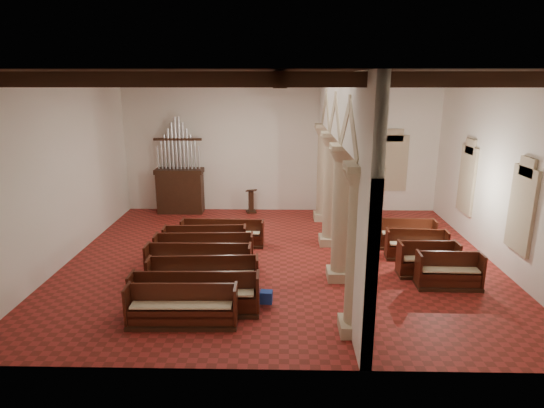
{
  "coord_description": "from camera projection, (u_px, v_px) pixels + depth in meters",
  "views": [
    {
      "loc": [
        0.03,
        -14.18,
        5.83
      ],
      "look_at": [
        -0.28,
        0.5,
        1.78
      ],
      "focal_mm": 30.0,
      "sensor_mm": 36.0,
      "label": 1
    }
  ],
  "objects": [
    {
      "name": "window_right_a",
      "position": [
        523.0,
        210.0,
        13.04
      ],
      "size": [
        0.03,
        1.0,
        2.2
      ],
      "primitive_type": "cube",
      "color": "#306D55",
      "rests_on": "wall_right"
    },
    {
      "name": "hymnal_box_c",
      "position": [
        248.0,
        261.0,
        14.46
      ],
      "size": [
        0.36,
        0.33,
        0.29
      ],
      "primitive_type": "cube",
      "rotation": [
        0.0,
        0.0,
        0.41
      ],
      "color": "navy",
      "rests_on": "floor"
    },
    {
      "name": "aisle_pew_2",
      "position": [
        416.0,
        249.0,
        15.19
      ],
      "size": [
        2.03,
        0.79,
        0.99
      ],
      "rotation": [
        0.0,
        0.0,
        -0.07
      ],
      "color": "#321B10",
      "rests_on": "floor"
    },
    {
      "name": "pipe_organ",
      "position": [
        180.0,
        183.0,
        20.24
      ],
      "size": [
        2.1,
        0.85,
        4.4
      ],
      "color": "#321B10",
      "rests_on": "floor"
    },
    {
      "name": "aisle_pew_0",
      "position": [
        449.0,
        276.0,
        13.08
      ],
      "size": [
        1.85,
        0.74,
        1.04
      ],
      "rotation": [
        0.0,
        0.0,
        -0.02
      ],
      "color": "#321B10",
      "rests_on": "floor"
    },
    {
      "name": "floor",
      "position": [
        280.0,
        259.0,
        15.21
      ],
      "size": [
        14.0,
        14.0,
        0.0
      ],
      "primitive_type": "plane",
      "color": "maroon",
      "rests_on": "ground"
    },
    {
      "name": "wall_back",
      "position": [
        281.0,
        145.0,
        20.2
      ],
      "size": [
        14.0,
        0.02,
        6.0
      ],
      "primitive_type": "cube",
      "color": "white",
      "rests_on": "floor"
    },
    {
      "name": "aisle_pew_3",
      "position": [
        406.0,
        238.0,
        16.17
      ],
      "size": [
        2.01,
        0.78,
        1.04
      ],
      "rotation": [
        0.0,
        0.0,
        -0.04
      ],
      "color": "#321B10",
      "rests_on": "floor"
    },
    {
      "name": "window_right_b",
      "position": [
        468.0,
        180.0,
        16.89
      ],
      "size": [
        0.03,
        1.0,
        2.2
      ],
      "primitive_type": "cube",
      "color": "#306D55",
      "rests_on": "wall_right"
    },
    {
      "name": "processional_banner",
      "position": [
        368.0,
        199.0,
        19.65
      ],
      "size": [
        0.55,
        0.7,
        2.39
      ],
      "rotation": [
        0.0,
        0.0,
        -0.13
      ],
      "color": "#321B10",
      "rests_on": "floor"
    },
    {
      "name": "wall_left",
      "position": [
        63.0,
        170.0,
        14.56
      ],
      "size": [
        0.02,
        12.0,
        6.0
      ],
      "primitive_type": "cube",
      "color": "white",
      "rests_on": "floor"
    },
    {
      "name": "wall_right",
      "position": [
        503.0,
        172.0,
        14.27
      ],
      "size": [
        0.02,
        12.0,
        6.0
      ],
      "primitive_type": "cube",
      "color": "white",
      "rests_on": "floor"
    },
    {
      "name": "hymnal_box_b",
      "position": [
        266.0,
        297.0,
        12.01
      ],
      "size": [
        0.35,
        0.29,
        0.32
      ],
      "primitive_type": "cube",
      "rotation": [
        0.0,
        0.0,
        -0.08
      ],
      "color": "navy",
      "rests_on": "floor"
    },
    {
      "name": "nave_pew_6",
      "position": [
        223.0,
        237.0,
        16.4
      ],
      "size": [
        2.99,
        0.74,
        0.95
      ],
      "rotation": [
        0.0,
        0.0,
        -0.03
      ],
      "color": "#321B10",
      "rests_on": "floor"
    },
    {
      "name": "ceiling_beams",
      "position": [
        281.0,
        79.0,
        13.67
      ],
      "size": [
        13.8,
        11.8,
        0.3
      ],
      "primitive_type": null,
      "color": "#321B10",
      "rests_on": "wall_back"
    },
    {
      "name": "nave_pew_0",
      "position": [
        182.0,
        312.0,
        11.07
      ],
      "size": [
        2.7,
        0.74,
        1.03
      ],
      "rotation": [
        0.0,
        0.0,
        0.02
      ],
      "color": "#321B10",
      "rests_on": "floor"
    },
    {
      "name": "arcade",
      "position": [
        338.0,
        154.0,
        14.23
      ],
      "size": [
        0.9,
        11.9,
        6.0
      ],
      "color": "tan",
      "rests_on": "floor"
    },
    {
      "name": "nave_pew_4",
      "position": [
        204.0,
        256.0,
        14.59
      ],
      "size": [
        3.16,
        0.84,
        1.07
      ],
      "rotation": [
        0.0,
        0.0,
        0.04
      ],
      "color": "#321B10",
      "rests_on": "floor"
    },
    {
      "name": "nave_pew_2",
      "position": [
        204.0,
        281.0,
        12.8
      ],
      "size": [
        3.13,
        0.88,
        1.03
      ],
      "rotation": [
        0.0,
        0.0,
        0.06
      ],
      "color": "#321B10",
      "rests_on": "floor"
    },
    {
      "name": "lectern",
      "position": [
        251.0,
        203.0,
        20.41
      ],
      "size": [
        0.54,
        0.56,
        1.13
      ],
      "rotation": [
        0.0,
        0.0,
        0.29
      ],
      "color": "#311B0F",
      "rests_on": "floor"
    },
    {
      "name": "window_back",
      "position": [
        393.0,
        163.0,
        20.29
      ],
      "size": [
        1.0,
        0.03,
        2.2
      ],
      "primitive_type": "cube",
      "color": "#306D55",
      "rests_on": "wall_back"
    },
    {
      "name": "nave_pew_5",
      "position": [
        205.0,
        246.0,
        15.45
      ],
      "size": [
        2.82,
        0.86,
        1.03
      ],
      "rotation": [
        0.0,
        0.0,
        0.06
      ],
      "color": "#321B10",
      "rests_on": "floor"
    },
    {
      "name": "nave_pew_1",
      "position": [
        195.0,
        300.0,
        11.65
      ],
      "size": [
        3.31,
        0.79,
        1.07
      ],
      "rotation": [
        0.0,
        0.0,
        0.02
      ],
      "color": "#321B10",
      "rests_on": "floor"
    },
    {
      "name": "dossal_curtain",
      "position": [
        358.0,
        186.0,
        20.54
      ],
      "size": [
        1.8,
        0.07,
        2.17
      ],
      "color": "maroon",
      "rests_on": "floor"
    },
    {
      "name": "wall_front",
      "position": [
        279.0,
        233.0,
        8.63
      ],
      "size": [
        14.0,
        0.02,
        6.0
      ],
      "primitive_type": "cube",
      "color": "white",
      "rests_on": "floor"
    },
    {
      "name": "tube_heater_a",
      "position": [
        226.0,
        307.0,
        11.68
      ],
      "size": [
        0.97,
        0.26,
        0.1
      ],
      "primitive_type": "cylinder",
      "rotation": [
        0.0,
        1.57,
        0.17
      ],
      "color": "white",
      "rests_on": "floor"
    },
    {
      "name": "hymnal_box_a",
      "position": [
        224.0,
        305.0,
        11.61
      ],
      "size": [
        0.36,
        0.33,
        0.3
      ],
      "primitive_type": "cube",
      "rotation": [
        0.0,
        0.0,
        0.3
      ],
      "color": "navy",
      "rests_on": "floor"
    },
    {
      "name": "nave_pew_3",
      "position": [
        199.0,
        267.0,
        13.67
      ],
      "size": [
        3.16,
        0.73,
        1.07
      ],
      "rotation": [
        0.0,
        0.0,
        0.01
      ],
      "color": "#321B10",
      "rests_on": "floor"
    },
    {
      "name": "tube_heater_b",
      "position": [
        157.0,
        304.0,
        11.87
      ],
      "size": [
        0.95,
        0.23,
        0.09
      ],
      "primitive_type": "cylinder",
      "rotation": [
        0.0,
        1.57,
        -0.14
      ],
      "color": "white",
      "rests_on": "floor"
    },
    {
      "name": "ceiling",
      "position": [
        281.0,
        73.0,
        13.62
      ],
      "size": [
        14.0,
        14.0,
        0.0
      ],
      "primitive_type": "plane",
      "rotation": [
        3.14,
        0.0,
        0.0
      ],
      "color": "black",
      "rests_on": "wall_back"
    },
    {
      "name": "aisle_pew_1",
      "position": [
        427.0,
        264.0,
        13.87
      ],
      "size": [
        1.8,
        0.73,
        1.06
      ],
      "rotation": [
        0.0,
        0.0,
        0.01
      ],
      "color": "#321B10",
      "rests_on": "floor"
    }
  ]
}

